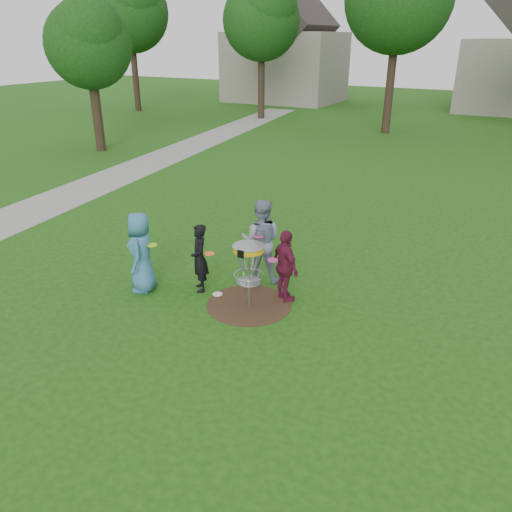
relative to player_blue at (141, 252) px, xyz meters
The scene contains 11 objects.
ground 2.60m from the player_blue, 11.80° to the left, with size 100.00×100.00×0.00m, color #19470F.
dirt_patch 2.60m from the player_blue, 11.80° to the left, with size 1.80×1.80×0.01m, color #47331E.
concrete_path 11.44m from the player_blue, 131.85° to the left, with size 2.20×40.00×0.02m, color #9E9E99.
player_blue is the anchor object (origin of this frame).
player_black 1.26m from the player_blue, 27.73° to the left, with size 0.56×0.36×1.52m, color black.
player_grey 2.64m from the player_blue, 39.14° to the left, with size 0.94×0.73×1.93m, color gray.
player_maroon 3.13m from the player_blue, 19.51° to the left, with size 0.92×0.38×1.58m, color maroon.
disc_on_grass 1.88m from the player_blue, 19.42° to the left, with size 0.22×0.22×0.02m, color white.
disc_golf_basket 2.44m from the player_blue, 11.78° to the left, with size 0.66×0.67×1.38m.
held_discs 1.79m from the player_blue, 23.70° to the left, with size 2.70×1.56×0.27m.
tree_row 22.01m from the player_blue, 82.39° to the left, with size 51.20×17.42×9.90m.
Camera 1 is at (4.52, -7.97, 5.16)m, focal length 35.00 mm.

